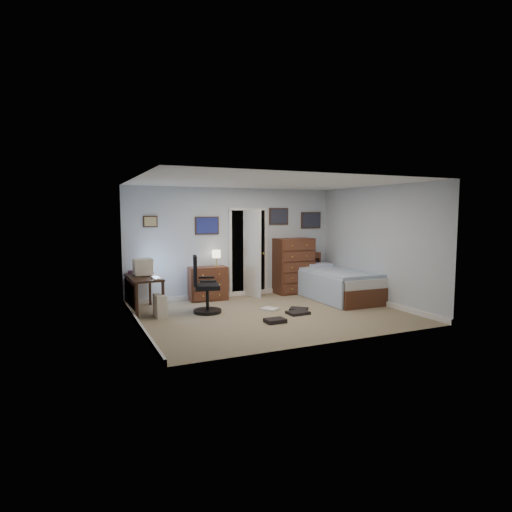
{
  "coord_description": "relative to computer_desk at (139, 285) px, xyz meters",
  "views": [
    {
      "loc": [
        -3.57,
        -7.2,
        1.93
      ],
      "look_at": [
        -0.2,
        0.3,
        1.1
      ],
      "focal_mm": 30.0,
      "sensor_mm": 36.0,
      "label": 1
    }
  ],
  "objects": [
    {
      "name": "low_dresser",
      "position": [
        1.57,
        0.56,
        -0.16
      ],
      "size": [
        0.86,
        0.48,
        0.74
      ],
      "primitive_type": "cube",
      "rotation": [
        0.0,
        0.0,
        -0.07
      ],
      "color": "#552A1B",
      "rests_on": "floor"
    },
    {
      "name": "office_chair",
      "position": [
        1.13,
        -0.58,
        -0.1
      ],
      "size": [
        0.66,
        0.66,
        1.12
      ],
      "rotation": [
        0.0,
        0.0,
        -0.25
      ],
      "color": "black",
      "rests_on": "floor"
    },
    {
      "name": "table_lamp",
      "position": [
        1.77,
        0.56,
        0.48
      ],
      "size": [
        0.2,
        0.2,
        0.36
      ],
      "rotation": [
        0.0,
        0.0,
        -0.07
      ],
      "color": "gold",
      "rests_on": "low_dresser"
    },
    {
      "name": "wall_posters",
      "position": [
        2.85,
        0.77,
        1.21
      ],
      "size": [
        4.38,
        0.04,
        0.6
      ],
      "color": "#331E11",
      "rests_on": "floor"
    },
    {
      "name": "headboard_bookcase",
      "position": [
        3.95,
        0.65,
        -0.03
      ],
      "size": [
        1.08,
        0.32,
        0.96
      ],
      "rotation": [
        0.0,
        0.0,
        -0.04
      ],
      "color": "#552A1B",
      "rests_on": "floor"
    },
    {
      "name": "floor_clutter",
      "position": [
        2.48,
        -1.4,
        -0.51
      ],
      "size": [
        1.29,
        1.23,
        0.07
      ],
      "rotation": [
        0.0,
        0.0,
        -0.09
      ],
      "color": "black",
      "rests_on": "floor"
    },
    {
      "name": "tall_dresser",
      "position": [
        3.72,
        0.54,
        0.13
      ],
      "size": [
        0.91,
        0.54,
        1.33
      ],
      "primitive_type": "cube",
      "rotation": [
        0.0,
        0.0,
        0.02
      ],
      "color": "#552A1B",
      "rests_on": "floor"
    },
    {
      "name": "crt_monitor",
      "position": [
        0.11,
        0.15,
        0.33
      ],
      "size": [
        0.37,
        0.34,
        0.33
      ],
      "rotation": [
        0.0,
        0.0,
        0.03
      ],
      "color": "beige",
      "rests_on": "computer_desk"
    },
    {
      "name": "computer_desk",
      "position": [
        0.0,
        0.0,
        0.0
      ],
      "size": [
        0.59,
        1.22,
        0.69
      ],
      "rotation": [
        0.0,
        0.0,
        0.03
      ],
      "color": "black",
      "rests_on": "floor"
    },
    {
      "name": "floor",
      "position": [
        2.28,
        -1.21,
        -0.54
      ],
      "size": [
        5.0,
        4.0,
        0.02
      ],
      "primitive_type": "cube",
      "color": "gray",
      "rests_on": "ground"
    },
    {
      "name": "bed",
      "position": [
        4.27,
        -0.48,
        -0.2
      ],
      "size": [
        1.2,
        2.19,
        0.72
      ],
      "rotation": [
        0.0,
        0.0,
        -0.01
      ],
      "color": "#552A1B",
      "rests_on": "floor"
    },
    {
      "name": "pc_tower",
      "position": [
        0.28,
        -0.55,
        -0.33
      ],
      "size": [
        0.2,
        0.39,
        0.42
      ],
      "rotation": [
        0.0,
        0.0,
        0.03
      ],
      "color": "beige",
      "rests_on": "floor"
    },
    {
      "name": "media_stack",
      "position": [
        -0.04,
        0.65,
        -0.17
      ],
      "size": [
        0.15,
        0.15,
        0.74
      ],
      "primitive_type": "cube",
      "rotation": [
        0.0,
        0.0,
        0.05
      ],
      "color": "maroon",
      "rests_on": "floor"
    },
    {
      "name": "doorway",
      "position": [
        2.63,
        1.06,
        0.47
      ],
      "size": [
        0.96,
        1.12,
        2.05
      ],
      "color": "black",
      "rests_on": "floor"
    },
    {
      "name": "keyboard",
      "position": [
        0.26,
        -0.35,
        0.17
      ],
      "size": [
        0.15,
        0.37,
        0.02
      ],
      "primitive_type": "cube",
      "rotation": [
        0.0,
        0.0,
        0.03
      ],
      "color": "beige",
      "rests_on": "computer_desk"
    }
  ]
}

